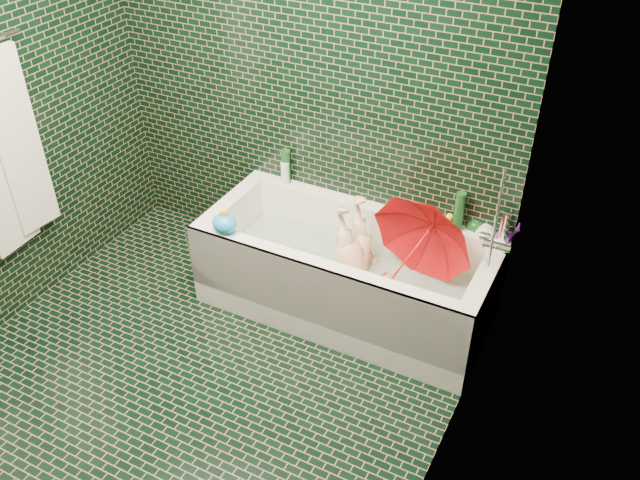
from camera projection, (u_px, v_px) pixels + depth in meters
The scene contains 19 objects.
floor at pixel (187, 394), 3.59m from camera, with size 2.80×2.80×0.00m, color black.
wall_back at pixel (308, 79), 3.88m from camera, with size 2.80×2.80×0.00m, color black.
wall_right at pixel (447, 282), 2.38m from camera, with size 2.80×2.80×0.00m, color black.
bathtub at pixel (346, 281), 4.03m from camera, with size 1.70×0.75×0.55m.
bath_mat at pixel (347, 286), 4.08m from camera, with size 1.35×0.47×0.01m, color #40CE29.
water at pixel (347, 268), 3.99m from camera, with size 1.48×0.53×0.00m, color silver.
towel at pixel (3, 152), 3.63m from camera, with size 0.08×0.44×1.12m.
faucet at pixel (495, 240), 3.41m from camera, with size 0.18×0.19×0.55m.
child at pixel (358, 268), 3.98m from camera, with size 0.31×0.20×0.84m, color beige.
umbrella at pixel (413, 251), 3.68m from camera, with size 0.57×0.57×0.50m, color red.
soap_bottle_a at pixel (483, 238), 3.81m from camera, with size 0.11×0.11×0.28m, color white.
soap_bottle_b at pixel (501, 241), 3.78m from camera, with size 0.08×0.08×0.18m, color #55207B.
soap_bottle_c at pixel (471, 231), 3.86m from camera, with size 0.12×0.12×0.16m, color #14481A.
bottle_right_tall at pixel (459, 212), 3.80m from camera, with size 0.06×0.06×0.24m, color #14481A.
bottle_right_pump at pixel (504, 228), 3.72m from camera, with size 0.05×0.05×0.19m, color silver.
bottle_left_tall at pixel (286, 166), 4.25m from camera, with size 0.06×0.06×0.22m, color #14481A.
bottle_left_short at pixel (285, 173), 4.25m from camera, with size 0.05×0.05×0.15m, color white.
rubber_duck at pixel (444, 221), 3.87m from camera, with size 0.12×0.09×0.09m.
bath_toy at pixel (224, 223), 3.81m from camera, with size 0.17×0.14×0.14m.
Camera 1 is at (1.75, -1.85, 2.76)m, focal length 38.00 mm.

